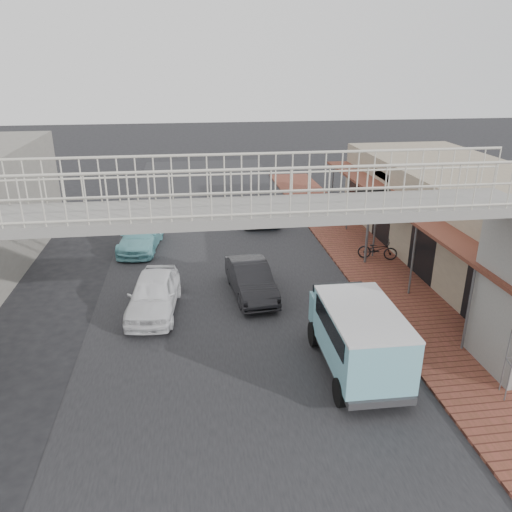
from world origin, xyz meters
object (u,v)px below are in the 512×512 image
object	(u,v)px
white_hatchback	(154,294)
angkot_curb	(259,210)
dark_sedan	(251,279)
angkot_van	(359,331)
motorcycle_far	(330,201)
motorcycle_near	(378,249)
angkot_far	(141,236)
arrow_sign	(390,201)

from	to	relation	value
white_hatchback	angkot_curb	world-z (taller)	white_hatchback
dark_sedan	angkot_van	size ratio (longest dim) A/B	0.90
dark_sedan	motorcycle_far	size ratio (longest dim) A/B	2.25
dark_sedan	motorcycle_near	size ratio (longest dim) A/B	2.26
angkot_curb	angkot_far	bearing A→B (deg)	31.40
angkot_far	motorcycle_near	distance (m)	11.18
angkot_curb	motorcycle_far	bearing A→B (deg)	-164.22
white_hatchback	angkot_van	world-z (taller)	angkot_van
motorcycle_near	motorcycle_far	bearing A→B (deg)	19.46
arrow_sign	angkot_van	bearing A→B (deg)	-110.93
angkot_curb	motorcycle_near	xyz separation A→B (m)	(4.46, -6.83, -0.05)
motorcycle_near	motorcycle_far	distance (m)	8.03
white_hatchback	motorcycle_near	world-z (taller)	white_hatchback
motorcycle_near	arrow_sign	xyz separation A→B (m)	(0.18, -0.43, 2.36)
arrow_sign	motorcycle_far	bearing A→B (deg)	96.77
angkot_far	motorcycle_near	size ratio (longest dim) A/B	2.41
angkot_curb	arrow_sign	bearing A→B (deg)	123.40
white_hatchback	angkot_far	world-z (taller)	white_hatchback
angkot_van	white_hatchback	bearing A→B (deg)	143.11
white_hatchback	dark_sedan	xyz separation A→B (m)	(3.64, 0.90, -0.05)
white_hatchback	motorcycle_far	xyz separation A→B (m)	(9.77, 11.62, -0.07)
angkot_van	motorcycle_far	bearing A→B (deg)	77.73
dark_sedan	motorcycle_near	xyz separation A→B (m)	(6.12, 2.70, -0.09)
dark_sedan	motorcycle_far	xyz separation A→B (m)	(6.13, 10.73, -0.02)
motorcycle_near	angkot_far	bearing A→B (deg)	93.31
angkot_curb	motorcycle_near	bearing A→B (deg)	123.96
dark_sedan	angkot_far	distance (m)	7.43
dark_sedan	angkot_van	distance (m)	6.07
white_hatchback	angkot_curb	distance (m)	11.69
white_hatchback	motorcycle_near	size ratio (longest dim) A/B	2.35
angkot_far	arrow_sign	xyz separation A→B (m)	(10.91, -3.55, 2.31)
white_hatchback	motorcycle_far	distance (m)	15.18
angkot_curb	white_hatchback	bearing A→B (deg)	63.88
white_hatchback	arrow_sign	distance (m)	10.66
angkot_curb	angkot_van	bearing A→B (deg)	93.62
angkot_van	arrow_sign	bearing A→B (deg)	64.11
angkot_curb	angkot_far	xyz separation A→B (m)	(-6.27, -3.71, 0.00)
white_hatchback	angkot_curb	xyz separation A→B (m)	(5.29, 10.43, -0.09)
angkot_van	dark_sedan	bearing A→B (deg)	114.06
arrow_sign	dark_sedan	bearing A→B (deg)	-154.54
white_hatchback	motorcycle_far	bearing A→B (deg)	55.44
angkot_van	motorcycle_far	distance (m)	16.70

